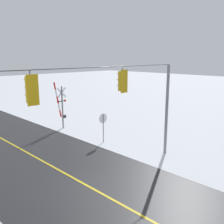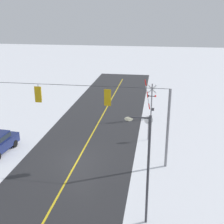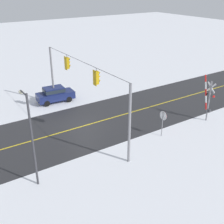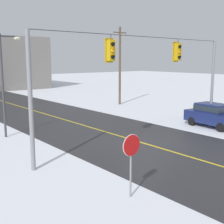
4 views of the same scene
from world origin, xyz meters
TOP-DOWN VIEW (x-y plane):
  - ground_plane at (0.00, 0.00)m, footprint 160.00×160.00m
  - signal_span at (0.09, -0.01)m, footprint 14.20×0.47m
  - stop_sign at (-5.44, -4.79)m, footprint 0.80×0.09m
  - railroad_crossing at (-5.47, -10.56)m, footprint 1.33×0.31m

SIDE VIEW (x-z plane):
  - ground_plane at x=0.00m, z-range 0.00..0.00m
  - stop_sign at x=-5.44m, z-range 0.54..2.89m
  - railroad_crossing at x=-5.47m, z-range 0.04..4.48m
  - signal_span at x=0.09m, z-range 0.97..7.19m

